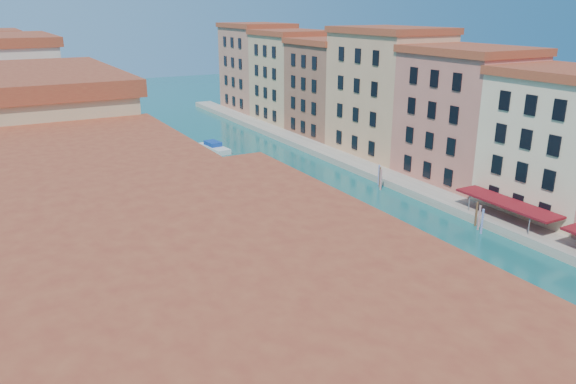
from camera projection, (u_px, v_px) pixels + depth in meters
name	position (u px, v px, depth m)	size (l,w,h in m)	color
left_bank_palazzos	(9.00, 146.00, 60.14)	(12.80, 128.40, 21.00)	tan
right_bank_palazzos	(411.00, 104.00, 86.05)	(12.80, 128.40, 21.00)	brown
quay	(366.00, 169.00, 85.28)	(4.00, 140.00, 1.00)	gray
mooring_poles_right	(569.00, 256.00, 53.58)	(1.44, 54.24, 3.20)	brown
vaporetto_far	(188.00, 198.00, 69.05)	(7.14, 22.73, 3.32)	white
gondola_fore	(562.00, 342.00, 41.31)	(4.44, 11.88, 2.43)	black
gondola_far	(352.00, 222.00, 64.79)	(1.52, 10.87, 1.54)	black
motorboat_mid	(279.00, 221.00, 64.38)	(4.09, 6.44, 1.28)	silver
motorboat_far	(214.00, 147.00, 97.96)	(3.18, 7.92, 1.60)	silver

